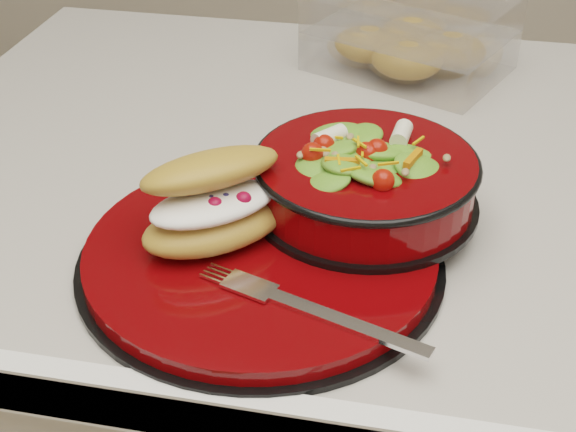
% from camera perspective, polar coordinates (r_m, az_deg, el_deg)
% --- Properties ---
extents(dinner_plate, '(0.32, 0.32, 0.02)m').
position_cam_1_polar(dinner_plate, '(0.69, -1.91, -2.82)').
color(dinner_plate, black).
rests_on(dinner_plate, island_counter).
extents(salad_bowl, '(0.21, 0.21, 0.09)m').
position_cam_1_polar(salad_bowl, '(0.72, 5.53, 3.01)').
color(salad_bowl, black).
rests_on(salad_bowl, dinner_plate).
extents(croissant, '(0.14, 0.15, 0.08)m').
position_cam_1_polar(croissant, '(0.67, -5.20, 0.98)').
color(croissant, gold).
rests_on(croissant, dinner_plate).
extents(fork, '(0.17, 0.07, 0.00)m').
position_cam_1_polar(fork, '(0.61, 1.99, -6.78)').
color(fork, silver).
rests_on(fork, dinner_plate).
extents(pastry_box, '(0.28, 0.25, 0.09)m').
position_cam_1_polar(pastry_box, '(1.05, 8.70, 12.49)').
color(pastry_box, white).
rests_on(pastry_box, island_counter).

